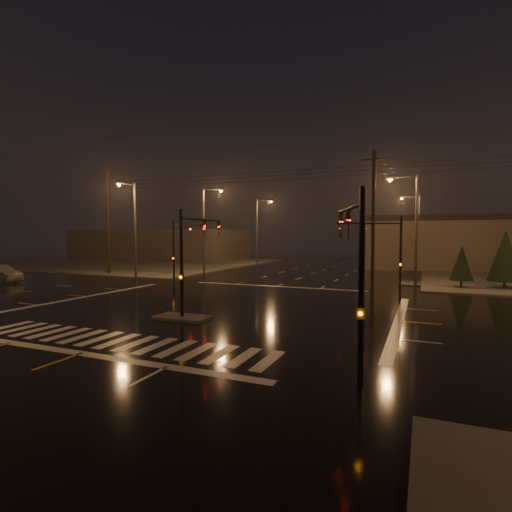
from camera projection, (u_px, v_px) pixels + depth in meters
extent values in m
plane|color=black|center=(217.00, 307.00, 25.57)|extent=(140.00, 140.00, 0.00)
cube|color=#4C4944|center=(142.00, 263.00, 64.81)|extent=(36.00, 36.00, 0.12)
cube|color=#4C4944|center=(182.00, 317.00, 21.88)|extent=(3.00, 1.60, 0.15)
cube|color=beige|center=(118.00, 341.00, 17.28)|extent=(15.00, 2.60, 0.01)
cube|color=beige|center=(81.00, 353.00, 15.44)|extent=(16.00, 0.50, 0.01)
cube|color=beige|center=(276.00, 286.00, 35.68)|extent=(16.00, 0.50, 0.01)
cube|color=#413B3A|center=(162.00, 244.00, 77.65)|extent=(30.00, 18.00, 5.60)
cylinder|color=black|center=(182.00, 264.00, 21.73)|extent=(0.18, 0.18, 6.00)
cylinder|color=black|center=(202.00, 220.00, 23.67)|extent=(0.12, 4.50, 0.12)
imported|color=#594707|center=(219.00, 222.00, 25.53)|extent=(0.16, 0.20, 1.00)
cube|color=#594707|center=(182.00, 277.00, 21.76)|extent=(0.25, 0.18, 0.35)
cylinder|color=black|center=(401.00, 256.00, 30.99)|extent=(0.18, 0.18, 6.00)
cylinder|color=black|center=(369.00, 223.00, 30.98)|extent=(4.74, 1.82, 0.12)
imported|color=#594707|center=(339.00, 224.00, 31.10)|extent=(0.24, 0.22, 1.00)
cube|color=#594707|center=(400.00, 265.00, 31.03)|extent=(0.25, 0.18, 0.35)
cylinder|color=black|center=(174.00, 251.00, 39.15)|extent=(0.18, 0.18, 6.00)
cylinder|color=black|center=(189.00, 225.00, 37.32)|extent=(4.74, 1.82, 0.12)
imported|color=#594707|center=(205.00, 226.00, 35.79)|extent=(0.24, 0.22, 1.00)
cube|color=#594707|center=(174.00, 258.00, 39.18)|extent=(0.25, 0.18, 0.35)
cylinder|color=black|center=(361.00, 289.00, 11.67)|extent=(0.18, 0.18, 6.00)
cylinder|color=black|center=(350.00, 208.00, 13.53)|extent=(1.48, 3.80, 0.12)
imported|color=#594707|center=(341.00, 213.00, 15.33)|extent=(0.22, 0.24, 1.00)
cube|color=#594707|center=(361.00, 313.00, 11.71)|extent=(0.25, 0.18, 0.35)
cylinder|color=#38383A|center=(204.00, 232.00, 46.33)|extent=(0.24, 0.24, 10.00)
cylinder|color=#38383A|center=(212.00, 190.00, 45.61)|extent=(2.40, 0.14, 0.14)
cube|color=#38383A|center=(221.00, 190.00, 45.19)|extent=(0.70, 0.30, 0.18)
sphere|color=orange|center=(221.00, 191.00, 45.20)|extent=(0.32, 0.32, 0.32)
cylinder|color=#38383A|center=(257.00, 232.00, 61.05)|extent=(0.24, 0.24, 10.00)
cylinder|color=#38383A|center=(264.00, 201.00, 60.33)|extent=(2.40, 0.14, 0.14)
cube|color=#38383A|center=(271.00, 201.00, 59.91)|extent=(0.70, 0.30, 0.18)
sphere|color=orange|center=(271.00, 202.00, 59.91)|extent=(0.32, 0.32, 0.32)
cylinder|color=#38383A|center=(416.00, 230.00, 35.56)|extent=(0.24, 0.24, 10.00)
cylinder|color=#38383A|center=(403.00, 177.00, 35.77)|extent=(2.40, 0.14, 0.14)
cube|color=#38383A|center=(390.00, 178.00, 36.20)|extent=(0.70, 0.30, 0.18)
sphere|color=orange|center=(390.00, 180.00, 36.21)|extent=(0.32, 0.32, 0.32)
cylinder|color=#38383A|center=(419.00, 232.00, 53.96)|extent=(0.24, 0.24, 10.00)
cylinder|color=#38383A|center=(410.00, 197.00, 54.17)|extent=(2.40, 0.14, 0.14)
cube|color=#38383A|center=(402.00, 197.00, 54.60)|extent=(0.70, 0.30, 0.18)
sphere|color=orange|center=(402.00, 198.00, 54.61)|extent=(0.32, 0.32, 0.32)
cylinder|color=#38383A|center=(135.00, 231.00, 42.10)|extent=(0.24, 0.24, 10.00)
cylinder|color=#38383A|center=(127.00, 184.00, 40.74)|extent=(0.14, 2.40, 0.14)
cube|color=#38383A|center=(119.00, 183.00, 39.73)|extent=(0.30, 0.70, 0.18)
sphere|color=orange|center=(119.00, 185.00, 39.74)|extent=(0.32, 0.32, 0.32)
cylinder|color=black|center=(108.00, 223.00, 46.68)|extent=(0.32, 0.32, 12.00)
cube|color=black|center=(107.00, 178.00, 46.40)|extent=(2.20, 0.12, 0.12)
cylinder|color=black|center=(373.00, 219.00, 35.02)|extent=(0.32, 0.32, 12.00)
cube|color=black|center=(374.00, 159.00, 34.75)|extent=(2.20, 0.12, 0.12)
cylinder|color=black|center=(461.00, 284.00, 34.30)|extent=(0.18, 0.18, 0.70)
cone|color=black|center=(462.00, 263.00, 34.21)|extent=(1.92, 1.92, 3.00)
cylinder|color=black|center=(504.00, 285.00, 33.74)|extent=(0.18, 0.18, 0.70)
cone|color=black|center=(505.00, 256.00, 33.61)|extent=(2.75, 2.75, 4.30)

